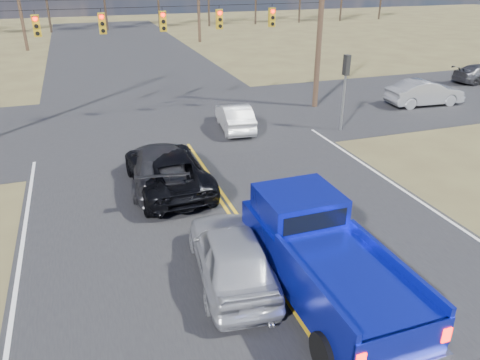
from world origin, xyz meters
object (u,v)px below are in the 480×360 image
object	(u,v)px
silver_suv	(231,254)
white_car_queue	(235,117)
pickup_truck	(322,258)
black_suv	(167,169)
cross_car_east_near	(425,93)
dgrey_car_queue	(160,165)

from	to	relation	value
silver_suv	white_car_queue	size ratio (longest dim) A/B	1.14
pickup_truck	silver_suv	xyz separation A→B (m)	(-1.97, 1.41, -0.34)
black_suv	cross_car_east_near	bearing A→B (deg)	-161.14
pickup_truck	white_car_queue	distance (m)	13.86
black_suv	cross_car_east_near	size ratio (longest dim) A/B	1.20
silver_suv	black_suv	bearing A→B (deg)	-79.12
cross_car_east_near	white_car_queue	bearing A→B (deg)	96.24
pickup_truck	silver_suv	bearing A→B (deg)	143.82
black_suv	cross_car_east_near	xyz separation A→B (m)	(17.22, 6.61, -0.01)
pickup_truck	white_car_queue	xyz separation A→B (m)	(2.21, 13.68, -0.46)
dgrey_car_queue	black_suv	bearing A→B (deg)	118.07
pickup_truck	cross_car_east_near	distance (m)	20.53
black_suv	dgrey_car_queue	bearing A→B (deg)	-71.86
pickup_truck	white_car_queue	bearing A→B (deg)	80.13
pickup_truck	cross_car_east_near	size ratio (longest dim) A/B	1.34
pickup_truck	cross_car_east_near	xyz separation A→B (m)	(14.72, 14.31, -0.37)
pickup_truck	dgrey_car_queue	size ratio (longest dim) A/B	1.16
silver_suv	dgrey_car_queue	bearing A→B (deg)	-77.97
cross_car_east_near	black_suv	bearing A→B (deg)	114.35
black_suv	dgrey_car_queue	world-z (taller)	dgrey_car_queue
white_car_queue	dgrey_car_queue	distance (m)	7.36
silver_suv	cross_car_east_near	size ratio (longest dim) A/B	1.00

